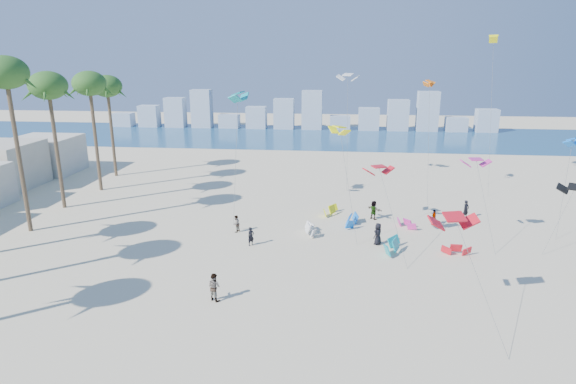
# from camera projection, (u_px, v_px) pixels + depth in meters

# --- Properties ---
(ground) EXTENTS (220.00, 220.00, 0.00)m
(ground) POSITION_uv_depth(u_px,v_px,m) (206.00, 344.00, 26.96)
(ground) COLOR beige
(ground) RESTS_ON ground
(ocean) EXTENTS (220.00, 220.00, 0.00)m
(ocean) POSITION_uv_depth(u_px,v_px,m) (302.00, 136.00, 95.73)
(ocean) COLOR navy
(ocean) RESTS_ON ground
(kitesurfer_near) EXTENTS (0.71, 0.70, 1.65)m
(kitesurfer_near) POSITION_uv_depth(u_px,v_px,m) (251.00, 236.00, 40.71)
(kitesurfer_near) COLOR black
(kitesurfer_near) RESTS_ON ground
(kitesurfer_mid) EXTENTS (1.18, 1.10, 1.93)m
(kitesurfer_mid) POSITION_uv_depth(u_px,v_px,m) (214.00, 287.00, 31.57)
(kitesurfer_mid) COLOR gray
(kitesurfer_mid) RESTS_ON ground
(kitesurfers_far) EXTENTS (28.09, 14.07, 1.93)m
(kitesurfers_far) POSITION_uv_depth(u_px,v_px,m) (403.00, 225.00, 43.13)
(kitesurfers_far) COLOR black
(kitesurfers_far) RESTS_ON ground
(grounded_kites) EXTENTS (14.58, 12.45, 1.03)m
(grounded_kites) POSITION_uv_depth(u_px,v_px,m) (368.00, 230.00, 43.33)
(grounded_kites) COLOR silver
(grounded_kites) RESTS_ON ground
(flying_kites) EXTENTS (33.75, 38.62, 18.55)m
(flying_kites) POSITION_uv_depth(u_px,v_px,m) (417.00, 111.00, 44.70)
(flying_kites) COLOR red
(flying_kites) RESTS_ON ground
(palm_row) EXTENTS (6.88, 44.80, 15.82)m
(palm_row) POSITION_uv_depth(u_px,v_px,m) (3.00, 98.00, 41.18)
(palm_row) COLOR brown
(palm_row) RESTS_ON ground
(distant_skyline) EXTENTS (85.00, 3.00, 8.40)m
(distant_skyline) POSITION_uv_depth(u_px,v_px,m) (300.00, 115.00, 104.54)
(distant_skyline) COLOR #9EADBF
(distant_skyline) RESTS_ON ground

